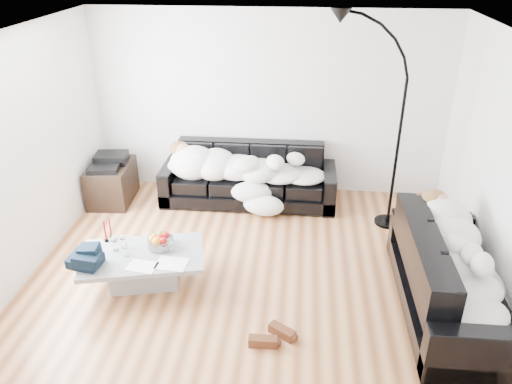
# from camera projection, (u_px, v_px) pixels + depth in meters

# --- Properties ---
(ground) EXTENTS (5.00, 5.00, 0.00)m
(ground) POSITION_uv_depth(u_px,v_px,m) (253.00, 275.00, 5.63)
(ground) COLOR brown
(ground) RESTS_ON ground
(wall_back) EXTENTS (5.00, 0.02, 2.60)m
(wall_back) POSITION_uv_depth(u_px,v_px,m) (269.00, 104.00, 7.03)
(wall_back) COLOR silver
(wall_back) RESTS_ON ground
(wall_left) EXTENTS (0.02, 4.50, 2.60)m
(wall_left) POSITION_uv_depth(u_px,v_px,m) (17.00, 161.00, 5.25)
(wall_left) COLOR silver
(wall_left) RESTS_ON ground
(wall_right) EXTENTS (0.02, 4.50, 2.60)m
(wall_right) POSITION_uv_depth(u_px,v_px,m) (510.00, 181.00, 4.82)
(wall_right) COLOR silver
(wall_right) RESTS_ON ground
(ceiling) EXTENTS (5.00, 5.00, 0.00)m
(ceiling) POSITION_uv_depth(u_px,v_px,m) (253.00, 38.00, 4.45)
(ceiling) COLOR white
(ceiling) RESTS_ON ground
(sofa_back) EXTENTS (2.44, 0.84, 0.80)m
(sofa_back) POSITION_uv_depth(u_px,v_px,m) (249.00, 175.00, 7.05)
(sofa_back) COLOR black
(sofa_back) RESTS_ON ground
(sofa_right) EXTENTS (0.91, 2.13, 0.86)m
(sofa_right) POSITION_uv_depth(u_px,v_px,m) (453.00, 273.00, 4.94)
(sofa_right) COLOR black
(sofa_right) RESTS_ON ground
(sleeper_back) EXTENTS (2.07, 0.71, 0.41)m
(sleeper_back) POSITION_uv_depth(u_px,v_px,m) (248.00, 162.00, 6.90)
(sleeper_back) COLOR white
(sleeper_back) RESTS_ON sofa_back
(sleeper_right) EXTENTS (0.77, 1.82, 0.45)m
(sleeper_right) POSITION_uv_depth(u_px,v_px,m) (456.00, 255.00, 4.84)
(sleeper_right) COLOR white
(sleeper_right) RESTS_ON sofa_right
(teal_cushion) EXTENTS (0.42, 0.38, 0.20)m
(teal_cushion) POSITION_uv_depth(u_px,v_px,m) (436.00, 215.00, 5.40)
(teal_cushion) COLOR #0B3F51
(teal_cushion) RESTS_ON sofa_right
(coffee_table) EXTENTS (1.42, 1.03, 0.37)m
(coffee_table) POSITION_uv_depth(u_px,v_px,m) (144.00, 269.00, 5.42)
(coffee_table) COLOR #939699
(coffee_table) RESTS_ON ground
(fruit_bowl) EXTENTS (0.34, 0.34, 0.18)m
(fruit_bowl) POSITION_uv_depth(u_px,v_px,m) (160.00, 240.00, 5.42)
(fruit_bowl) COLOR white
(fruit_bowl) RESTS_ON coffee_table
(wine_glass_a) EXTENTS (0.09, 0.09, 0.17)m
(wine_glass_a) POSITION_uv_depth(u_px,v_px,m) (123.00, 241.00, 5.42)
(wine_glass_a) COLOR white
(wine_glass_a) RESTS_ON coffee_table
(wine_glass_b) EXTENTS (0.09, 0.09, 0.19)m
(wine_glass_b) POSITION_uv_depth(u_px,v_px,m) (115.00, 243.00, 5.36)
(wine_glass_b) COLOR white
(wine_glass_b) RESTS_ON coffee_table
(wine_glass_c) EXTENTS (0.09, 0.09, 0.16)m
(wine_glass_c) POSITION_uv_depth(u_px,v_px,m) (126.00, 250.00, 5.27)
(wine_glass_c) COLOR white
(wine_glass_c) RESTS_ON coffee_table
(candle_left) EXTENTS (0.05, 0.05, 0.25)m
(candle_left) POSITION_uv_depth(u_px,v_px,m) (105.00, 232.00, 5.50)
(candle_left) COLOR maroon
(candle_left) RESTS_ON coffee_table
(candle_right) EXTENTS (0.05, 0.05, 0.24)m
(candle_right) POSITION_uv_depth(u_px,v_px,m) (110.00, 229.00, 5.57)
(candle_right) COLOR maroon
(candle_right) RESTS_ON coffee_table
(newspaper_a) EXTENTS (0.34, 0.27, 0.01)m
(newspaper_a) POSITION_uv_depth(u_px,v_px,m) (172.00, 263.00, 5.17)
(newspaper_a) COLOR silver
(newspaper_a) RESTS_ON coffee_table
(newspaper_b) EXTENTS (0.33, 0.25, 0.01)m
(newspaper_b) POSITION_uv_depth(u_px,v_px,m) (142.00, 266.00, 5.13)
(newspaper_b) COLOR silver
(newspaper_b) RESTS_ON coffee_table
(navy_jacket) EXTENTS (0.39, 0.35, 0.17)m
(navy_jacket) POSITION_uv_depth(u_px,v_px,m) (83.00, 252.00, 5.08)
(navy_jacket) COLOR black
(navy_jacket) RESTS_ON coffee_table
(shoes) EXTENTS (0.51, 0.41, 0.10)m
(shoes) POSITION_uv_depth(u_px,v_px,m) (272.00, 336.00, 4.69)
(shoes) COLOR #472311
(shoes) RESTS_ON ground
(av_cabinet) EXTENTS (0.59, 0.83, 0.55)m
(av_cabinet) POSITION_uv_depth(u_px,v_px,m) (112.00, 183.00, 7.12)
(av_cabinet) COLOR black
(av_cabinet) RESTS_ON ground
(stereo) EXTENTS (0.48, 0.39, 0.13)m
(stereo) POSITION_uv_depth(u_px,v_px,m) (109.00, 161.00, 6.97)
(stereo) COLOR black
(stereo) RESTS_ON av_cabinet
(floor_lamp) EXTENTS (0.90, 0.45, 2.39)m
(floor_lamp) POSITION_uv_depth(u_px,v_px,m) (399.00, 139.00, 6.12)
(floor_lamp) COLOR black
(floor_lamp) RESTS_ON ground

